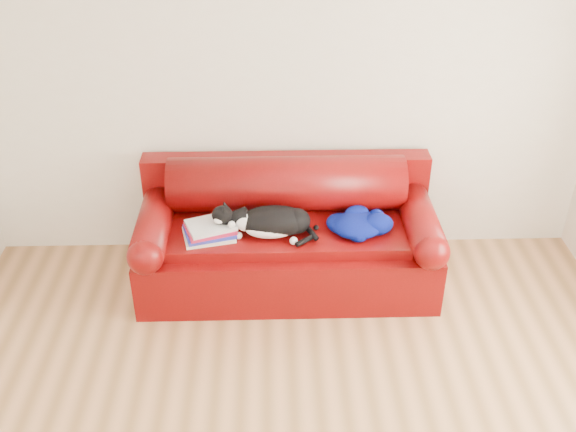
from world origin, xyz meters
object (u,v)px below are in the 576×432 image
cat (273,222)px  blanket (359,223)px  sofa_base (287,254)px  book_stack (210,230)px

cat → blanket: size_ratio=1.36×
sofa_base → cat: cat is taller
book_stack → blanket: blanket is taller
cat → blanket: cat is taller
sofa_base → blanket: 0.60m
sofa_base → cat: bearing=-127.9°
blanket → book_stack: bearing=-177.6°
sofa_base → blanket: size_ratio=4.10×
book_stack → cat: (0.43, 0.01, 0.05)m
book_stack → blanket: size_ratio=0.76×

